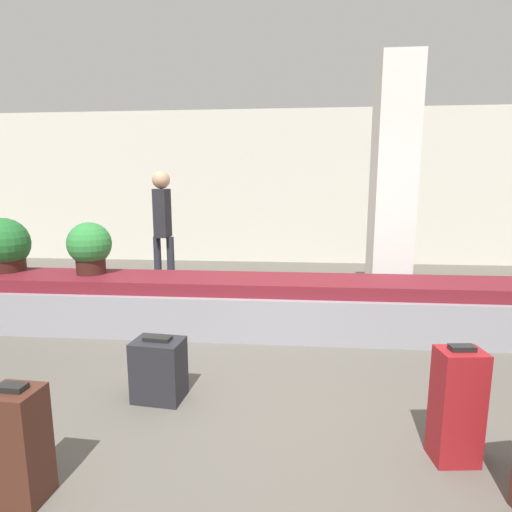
{
  "coord_description": "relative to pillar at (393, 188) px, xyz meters",
  "views": [
    {
      "loc": [
        0.38,
        -2.82,
        1.6
      ],
      "look_at": [
        0.0,
        1.5,
        0.86
      ],
      "focal_mm": 28.0,
      "sensor_mm": 36.0,
      "label": 1
    }
  ],
  "objects": [
    {
      "name": "back_wall",
      "position": [
        -1.67,
        3.28,
        0.0
      ],
      "size": [
        18.0,
        0.06,
        3.2
      ],
      "color": "beige",
      "rests_on": "ground_plane"
    },
    {
      "name": "traveler_0",
      "position": [
        -3.17,
        0.39,
        -0.48
      ],
      "size": [
        0.31,
        0.32,
        1.84
      ],
      "rotation": [
        0.0,
        0.0,
        -1.56
      ],
      "color": "#282833",
      "rests_on": "ground_plane"
    },
    {
      "name": "suitcase_1",
      "position": [
        -0.31,
        -3.07,
        -1.25
      ],
      "size": [
        0.27,
        0.22,
        0.72
      ],
      "rotation": [
        0.0,
        0.0,
        0.11
      ],
      "color": "maroon",
      "rests_on": "ground_plane"
    },
    {
      "name": "carousel",
      "position": [
        -1.67,
        -0.99,
        -1.31
      ],
      "size": [
        8.42,
        0.86,
        0.61
      ],
      "color": "gray",
      "rests_on": "ground_plane"
    },
    {
      "name": "suitcase_3",
      "position": [
        -2.27,
        -2.54,
        -1.36
      ],
      "size": [
        0.39,
        0.3,
        0.5
      ],
      "rotation": [
        0.0,
        0.0,
        -0.1
      ],
      "color": "#232328",
      "rests_on": "ground_plane"
    },
    {
      "name": "suitcase_0",
      "position": [
        -2.65,
        -3.58,
        -1.29
      ],
      "size": [
        0.26,
        0.22,
        0.64
      ],
      "rotation": [
        0.0,
        0.0,
        -0.05
      ],
      "color": "#472319",
      "rests_on": "ground_plane"
    },
    {
      "name": "potted_plant_0",
      "position": [
        -3.62,
        -0.92,
        -0.68
      ],
      "size": [
        0.5,
        0.5,
        0.6
      ],
      "color": "#381914",
      "rests_on": "carousel"
    },
    {
      "name": "pillar",
      "position": [
        0.0,
        0.0,
        0.0
      ],
      "size": [
        0.5,
        0.5,
        3.2
      ],
      "color": "silver",
      "rests_on": "ground_plane"
    },
    {
      "name": "ground_plane",
      "position": [
        -1.67,
        -2.49,
        -1.6
      ],
      "size": [
        18.0,
        18.0,
        0.0
      ],
      "primitive_type": "plane",
      "color": "#59544C"
    },
    {
      "name": "potted_plant_1",
      "position": [
        -4.73,
        -0.86,
        -0.69
      ],
      "size": [
        0.61,
        0.61,
        0.64
      ],
      "color": "#381914",
      "rests_on": "carousel"
    }
  ]
}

